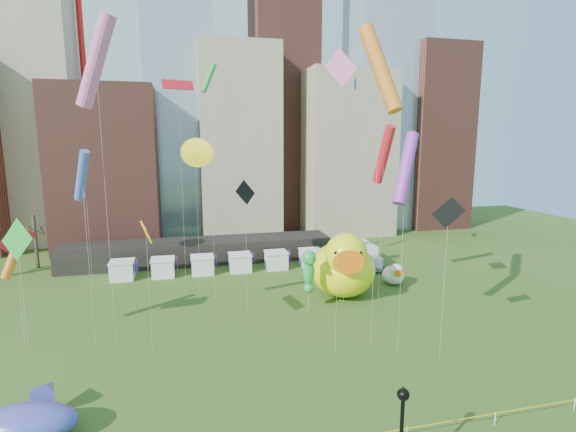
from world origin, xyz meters
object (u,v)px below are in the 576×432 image
object	(u,v)px
big_duck	(343,266)
whale_inflatable	(28,421)
lamppost	(402,429)
box_truck	(363,255)
small_duck	(394,274)
seahorse_green	(309,268)
seahorse_purple	(344,269)

from	to	relation	value
big_duck	whale_inflatable	size ratio (longest dim) A/B	1.47
lamppost	box_truck	world-z (taller)	lamppost
whale_inflatable	box_truck	world-z (taller)	box_truck
box_truck	big_duck	bearing A→B (deg)	-120.11
small_duck	box_truck	size ratio (longest dim) A/B	0.50
seahorse_green	whale_inflatable	distance (m)	26.37
seahorse_green	whale_inflatable	xyz separation A→B (m)	(-21.51, -14.86, -3.42)
seahorse_green	lamppost	xyz separation A→B (m)	(-2.33, -23.69, -1.03)
small_duck	big_duck	bearing A→B (deg)	-155.58
big_duck	box_truck	size ratio (longest dim) A/B	1.43
lamppost	small_duck	bearing A→B (deg)	63.22
whale_inflatable	lamppost	size ratio (longest dim) A/B	1.27
big_duck	seahorse_purple	distance (m)	1.66
small_duck	seahorse_green	bearing A→B (deg)	-149.62
seahorse_purple	box_truck	world-z (taller)	seahorse_purple
lamppost	seahorse_green	bearing A→B (deg)	84.39
seahorse_green	lamppost	bearing A→B (deg)	-83.69
big_duck	lamppost	world-z (taller)	big_duck
big_duck	whale_inflatable	distance (m)	32.04
seahorse_purple	box_truck	distance (m)	14.68
whale_inflatable	box_truck	distance (m)	44.21
seahorse_purple	lamppost	distance (m)	26.11
seahorse_purple	lamppost	world-z (taller)	lamppost
big_duck	seahorse_purple	size ratio (longest dim) A/B	2.08
box_truck	seahorse_green	bearing A→B (deg)	-127.47
lamppost	box_truck	distance (m)	40.29
small_duck	seahorse_green	size ratio (longest dim) A/B	0.59
seahorse_green	lamppost	distance (m)	23.83
big_duck	seahorse_green	distance (m)	5.90
big_duck	seahorse_green	world-z (taller)	big_duck
small_duck	seahorse_green	xyz separation A→B (m)	(-12.47, -5.62, 3.28)
big_duck	lamppost	xyz separation A→B (m)	(-7.23, -26.81, -0.02)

